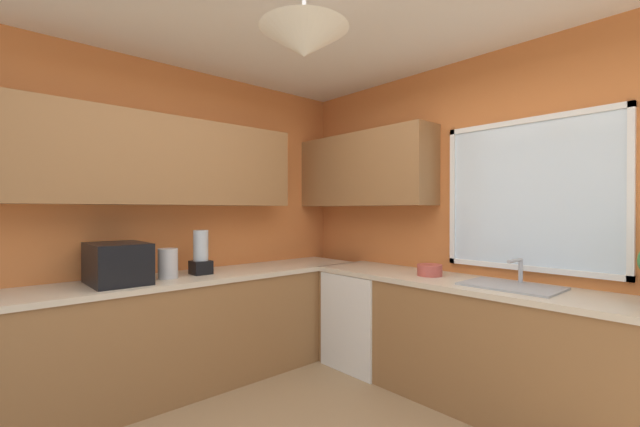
{
  "coord_description": "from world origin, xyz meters",
  "views": [
    {
      "loc": [
        1.51,
        -1.24,
        1.41
      ],
      "look_at": [
        -0.69,
        0.72,
        1.38
      ],
      "focal_mm": 22.5,
      "sensor_mm": 36.0,
      "label": 1
    }
  ],
  "objects_px": {
    "sink_assembly": "(511,285)",
    "blender_appliance": "(201,254)",
    "microwave": "(117,263)",
    "kettle": "(168,263)",
    "bowl": "(430,270)",
    "dishwasher": "(367,318)"
  },
  "relations": [
    {
      "from": "microwave",
      "to": "kettle",
      "type": "height_order",
      "value": "microwave"
    },
    {
      "from": "dishwasher",
      "to": "sink_assembly",
      "type": "xyz_separation_m",
      "value": [
        1.27,
        0.04,
        0.48
      ]
    },
    {
      "from": "bowl",
      "to": "blender_appliance",
      "type": "height_order",
      "value": "blender_appliance"
    },
    {
      "from": "microwave",
      "to": "kettle",
      "type": "bearing_deg",
      "value": 86.76
    },
    {
      "from": "sink_assembly",
      "to": "blender_appliance",
      "type": "relative_size",
      "value": 1.68
    },
    {
      "from": "microwave",
      "to": "sink_assembly",
      "type": "relative_size",
      "value": 0.79
    },
    {
      "from": "microwave",
      "to": "blender_appliance",
      "type": "height_order",
      "value": "blender_appliance"
    },
    {
      "from": "dishwasher",
      "to": "kettle",
      "type": "relative_size",
      "value": 3.67
    },
    {
      "from": "sink_assembly",
      "to": "microwave",
      "type": "bearing_deg",
      "value": -134.49
    },
    {
      "from": "blender_appliance",
      "to": "kettle",
      "type": "bearing_deg",
      "value": -85.87
    },
    {
      "from": "sink_assembly",
      "to": "bowl",
      "type": "xyz_separation_m",
      "value": [
        -0.63,
        -0.01,
        0.03
      ]
    },
    {
      "from": "kettle",
      "to": "blender_appliance",
      "type": "height_order",
      "value": "blender_appliance"
    },
    {
      "from": "blender_appliance",
      "to": "microwave",
      "type": "bearing_deg",
      "value": -90.0
    },
    {
      "from": "bowl",
      "to": "blender_appliance",
      "type": "xyz_separation_m",
      "value": [
        -1.29,
        -1.33,
        0.12
      ]
    },
    {
      "from": "bowl",
      "to": "dishwasher",
      "type": "bearing_deg",
      "value": -177.29
    },
    {
      "from": "kettle",
      "to": "sink_assembly",
      "type": "bearing_deg",
      "value": 40.15
    },
    {
      "from": "microwave",
      "to": "bowl",
      "type": "distance_m",
      "value": 2.35
    },
    {
      "from": "microwave",
      "to": "sink_assembly",
      "type": "bearing_deg",
      "value": 45.51
    },
    {
      "from": "blender_appliance",
      "to": "sink_assembly",
      "type": "bearing_deg",
      "value": 34.66
    },
    {
      "from": "dishwasher",
      "to": "blender_appliance",
      "type": "bearing_deg",
      "value": -116.96
    },
    {
      "from": "kettle",
      "to": "bowl",
      "type": "distance_m",
      "value": 2.05
    },
    {
      "from": "bowl",
      "to": "sink_assembly",
      "type": "bearing_deg",
      "value": 0.58
    }
  ]
}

